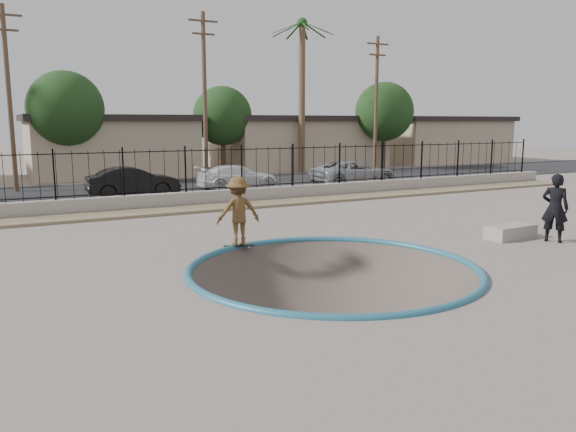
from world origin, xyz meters
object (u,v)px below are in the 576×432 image
Objects in this scene: videographer at (555,208)px; car_d at (354,173)px; skater at (238,215)px; car_c at (238,177)px; skateboard at (239,246)px; concrete_ledge at (510,232)px; car_b at (133,182)px.

videographer is 15.18m from car_d.
skater is 9.17m from videographer.
car_c is at bearing -106.62° from skater.
car_d is (6.36, -1.30, 0.07)m from car_c.
concrete_ledge reaches higher than skateboard.
skateboard is 0.54× the size of concrete_ledge.
car_c is at bearing 77.87° from car_d.
skater is 0.45× the size of car_c.
car_b is (-7.92, 14.78, 0.52)m from concrete_ledge.
car_d is (11.65, 11.31, -0.23)m from skater.
car_b reaches higher than car_d.
car_c reaches higher than concrete_ledge.
car_b is (-0.16, 12.17, -0.22)m from skater.
videographer reaches higher than skater.
videographer is 0.48× the size of car_b.
skater is 12.18m from car_b.
car_d reaches higher than car_c.
skateboard is at bearing 133.55° from car_d.
skater is 0.89m from skateboard.
skater reaches higher than car_b.
videographer is 0.47× the size of car_c.
skater is at bearing 131.49° from skateboard.
car_d is at bearing -129.69° from skater.
car_c is (5.29, 12.60, 0.59)m from skateboard.
car_c is (5.29, 12.60, -0.30)m from skater.
skater is 16.24m from car_d.
concrete_ledge is at bearing 6.87° from videographer.
car_c is (-2.47, 15.21, 0.45)m from concrete_ledge.
skater is at bearing 37.29° from videographer.
skater is 0.39× the size of car_d.
videographer is 0.41× the size of car_d.
car_b is at bearing 105.66° from skateboard.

